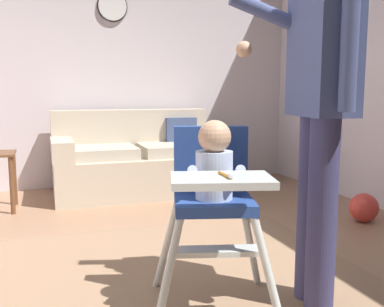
{
  "coord_description": "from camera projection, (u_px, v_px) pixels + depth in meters",
  "views": [
    {
      "loc": [
        -0.68,
        -2.18,
        1.04
      ],
      "look_at": [
        -0.03,
        -0.25,
        0.76
      ],
      "focal_mm": 40.95,
      "sensor_mm": 36.0,
      "label": 1
    }
  ],
  "objects": [
    {
      "name": "wall_clock",
      "position": [
        112.0,
        6.0,
        4.75
      ],
      "size": [
        0.33,
        0.04,
        0.33
      ],
      "color": "white"
    },
    {
      "name": "wall_far",
      "position": [
        106.0,
        61.0,
        4.85
      ],
      "size": [
        5.14,
        0.06,
        2.77
      ],
      "primitive_type": "cube",
      "color": "silver",
      "rests_on": "ground"
    },
    {
      "name": "couch",
      "position": [
        137.0,
        161.0,
        4.58
      ],
      "size": [
        1.69,
        0.86,
        0.86
      ],
      "rotation": [
        0.0,
        0.0,
        -1.57
      ],
      "color": "beige",
      "rests_on": "ground"
    },
    {
      "name": "ground",
      "position": [
        183.0,
        292.0,
        2.41
      ],
      "size": [
        5.94,
        7.16,
        0.1
      ],
      "primitive_type": "cube",
      "color": "#9B7355"
    },
    {
      "name": "adult_standing",
      "position": [
        320.0,
        104.0,
        2.05
      ],
      "size": [
        0.51,
        0.55,
        1.74
      ],
      "rotation": [
        0.0,
        0.0,
        2.98
      ],
      "color": "#393861",
      "rests_on": "ground"
    },
    {
      "name": "high_chair",
      "position": [
        214.0,
        183.0,
        2.02
      ],
      "size": [
        0.74,
        0.83,
        0.93
      ],
      "rotation": [
        0.0,
        0.0,
        -1.84
      ],
      "color": "silver",
      "rests_on": "ground"
    },
    {
      "name": "toy_ball",
      "position": [
        364.0,
        208.0,
        3.55
      ],
      "size": [
        0.23,
        0.23,
        0.23
      ],
      "primitive_type": "sphere",
      "color": "#D13D33",
      "rests_on": "ground"
    }
  ]
}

